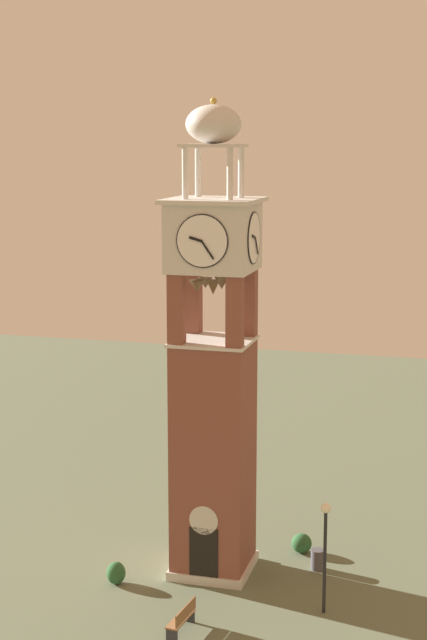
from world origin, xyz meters
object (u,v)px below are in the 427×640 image
(park_bench, at_px, (182,618))
(clock_tower, at_px, (213,385))
(trash_bin, at_px, (317,560))
(lamp_post, at_px, (325,538))

(park_bench, bearing_deg, clock_tower, 93.06)
(trash_bin, bearing_deg, lamp_post, -77.02)
(clock_tower, bearing_deg, park_bench, -86.94)
(trash_bin, bearing_deg, park_bench, -120.86)
(park_bench, height_order, trash_bin, park_bench)
(trash_bin, bearing_deg, clock_tower, -164.24)
(clock_tower, bearing_deg, lamp_post, -26.64)
(clock_tower, distance_m, lamp_post, 6.93)
(clock_tower, bearing_deg, trash_bin, 15.76)
(park_bench, relative_size, lamp_post, 0.41)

